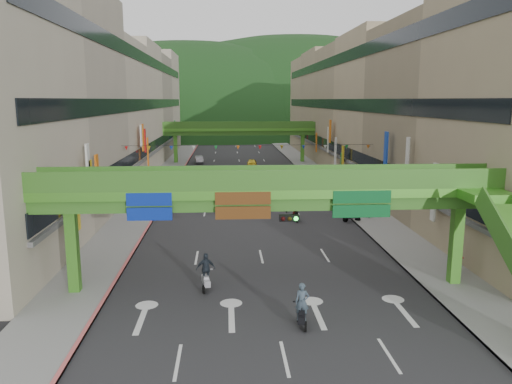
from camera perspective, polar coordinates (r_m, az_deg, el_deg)
The scene contains 23 objects.
ground at distance 24.06m, azimuth 2.72°, elevation -16.21°, with size 320.00×320.00×0.00m, color black.
road_slab at distance 72.21m, azimuth -1.55°, elevation 1.90°, with size 18.00×140.00×0.02m, color #28282B.
sidewalk_left at distance 72.67m, azimuth -10.25°, elevation 1.84°, with size 4.00×140.00×0.15m, color gray.
sidewalk_right at distance 73.40m, azimuth 7.07°, elevation 2.01°, with size 4.00×140.00×0.15m, color gray.
curb_left at distance 72.47m, azimuth -8.76°, elevation 1.88°, with size 0.20×140.00×0.18m, color #CC5959.
curb_right at distance 73.07m, azimuth 5.61°, elevation 2.02°, with size 0.20×140.00×0.18m, color gray.
building_row_left at distance 73.26m, azimuth -16.74°, elevation 9.01°, with size 12.80×95.00×19.00m.
building_row_right at distance 74.49m, azimuth 13.32°, elevation 9.19°, with size 12.80×95.00×19.00m.
overpass_near at distance 27.53m, azimuth 3.54°, elevation -1.27°, with size 28.00×12.27×7.10m.
overpass_far at distance 86.56m, azimuth -1.91°, elevation 6.92°, with size 28.00×2.20×7.10m.
hill_left at distance 182.12m, azimuth -7.51°, elevation 7.02°, with size 168.00×140.00×112.00m, color #1C4419.
hill_right at distance 203.50m, azimuth 4.29°, elevation 7.43°, with size 208.00×176.00×128.00m, color #1C4419.
bunting_string at distance 51.65m, azimuth -0.81°, elevation 5.11°, with size 26.00×0.36×0.47m.
scooter_rider_near at distance 24.67m, azimuth 5.28°, elevation -12.88°, with size 0.75×1.59×2.19m.
scooter_rider_mid at distance 44.98m, azimuth 4.63°, elevation -2.04°, with size 0.84×1.60×2.07m.
scooter_rider_left at distance 29.06m, azimuth -5.77°, elevation -9.02°, with size 1.16×1.59×2.21m.
scooter_rider_far at distance 47.02m, azimuth -0.70°, elevation -1.54°, with size 0.90×1.58×1.99m.
parked_scooter_row at distance 48.59m, azimuth 9.93°, elevation -1.88°, with size 1.60×7.17×1.08m.
car_silver at distance 86.69m, azimuth -6.52°, elevation 3.70°, with size 1.37×3.92×1.29m, color #97969C.
car_yellow at distance 80.64m, azimuth -0.48°, elevation 3.28°, with size 1.58×3.93×1.34m, color gold.
pedestrian_red at distance 34.30m, azimuth 22.08°, elevation -7.33°, with size 0.74×0.58×1.53m, color #B12C32.
pedestrian_dark at distance 46.90m, azimuth 12.70°, elevation -2.11°, with size 0.91×0.38×1.56m, color #232128.
pedestrian_blue at distance 52.17m, azimuth 11.13°, elevation -0.67°, with size 0.82×0.53×1.77m, color #3E4864.
Camera 1 is at (-2.40, -21.36, 10.81)m, focal length 35.00 mm.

